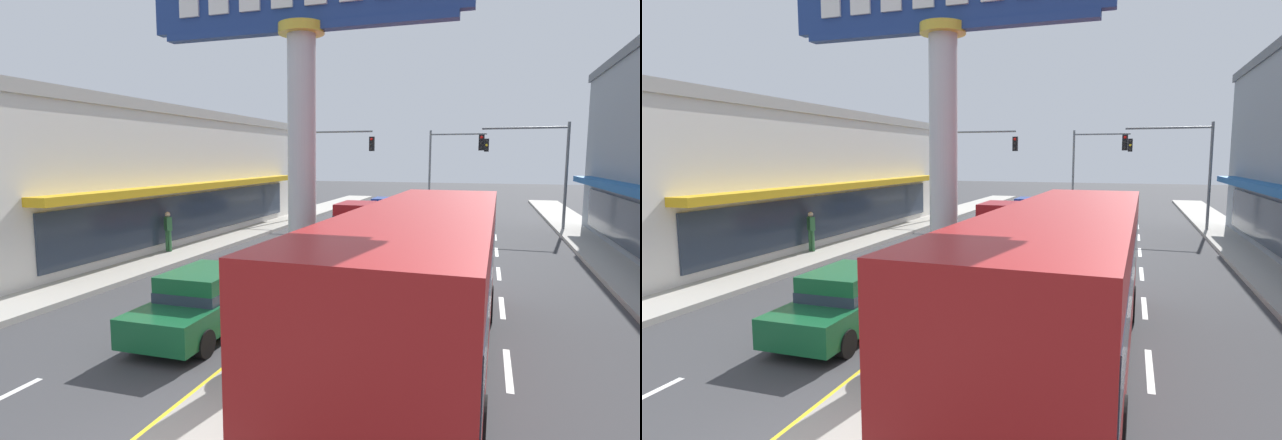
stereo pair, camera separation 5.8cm
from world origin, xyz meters
The scene contains 14 objects.
median_strip centered at (0.00, 18.00, 0.07)m, with size 1.98×52.00×0.14m, color gray.
sidewalk_left centered at (-8.86, 16.00, 0.09)m, with size 2.54×60.00×0.18m, color #ADA89E.
sidewalk_right centered at (8.86, 16.00, 0.09)m, with size 2.54×60.00×0.18m, color #ADA89E.
lane_markings centered at (0.00, 16.65, 0.00)m, with size 8.72×52.00×0.01m.
district_sign centered at (0.00, 4.49, 4.66)m, with size 6.83×1.18×8.33m.
storefront_left centered at (-14.22, 16.10, 3.29)m, with size 10.17×24.26×6.58m.
traffic_light_left_side centered at (-6.23, 26.56, 4.25)m, with size 4.86×0.46×6.20m.
traffic_light_right_side centered at (6.23, 25.62, 4.25)m, with size 4.86×0.46×6.20m.
traffic_light_median_far centered at (1.18, 32.52, 4.19)m, with size 4.20×0.46×6.20m.
sedan_near_right_lane centered at (-2.64, 4.77, 0.79)m, with size 1.86×4.31×1.53m.
sedan_far_right_lane centered at (-2.64, 27.44, 0.79)m, with size 1.85×4.30×1.53m.
bus_near_left_lane centered at (2.64, 4.35, 1.87)m, with size 2.79×11.26×3.26m.
suv_mid_left_lane centered at (-2.64, 19.43, 0.98)m, with size 2.00×4.62×1.90m.
pedestrian_near_kerb centered at (-9.25, 12.70, 1.16)m, with size 0.45×0.41×1.73m.
Camera 2 is at (3.78, -5.49, 4.24)m, focal length 28.08 mm.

